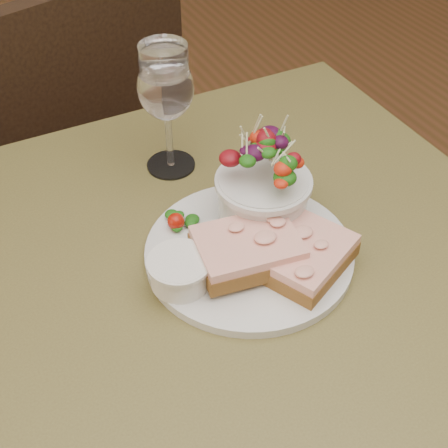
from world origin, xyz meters
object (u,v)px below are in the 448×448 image
salad_bowl (264,180)px  wine_glass (166,91)px  chair_far (74,216)px  sandwich_front (307,257)px  ramekin (180,270)px  dinner_plate (249,252)px  sandwich_back (247,249)px  cafe_table (230,331)px

salad_bowl → wine_glass: size_ratio=0.73×
chair_far → sandwich_front: bearing=84.2°
ramekin → wine_glass: size_ratio=0.39×
dinner_plate → sandwich_front: size_ratio=1.87×
sandwich_back → sandwich_front: bearing=-22.1°
ramekin → dinner_plate: bearing=7.2°
cafe_table → sandwich_front: 0.16m
cafe_table → ramekin: size_ratio=11.62×
wine_glass → dinner_plate: bearing=-86.6°
salad_bowl → ramekin: bearing=-157.8°
cafe_table → ramekin: ramekin is taller
cafe_table → sandwich_front: bearing=-20.9°
cafe_table → wine_glass: (0.03, 0.24, 0.22)m
chair_far → sandwich_back: 0.88m
chair_far → sandwich_back: chair_far is taller
sandwich_front → wine_glass: bearing=76.2°
chair_far → ramekin: (-0.01, -0.71, 0.49)m
sandwich_front → salad_bowl: salad_bowl is taller
chair_far → sandwich_front: (0.13, -0.76, 0.48)m
cafe_table → sandwich_back: size_ratio=6.08×
salad_bowl → wine_glass: (-0.06, 0.17, 0.05)m
cafe_table → sandwich_front: sandwich_front is taller
wine_glass → sandwich_back: bearing=-90.5°
sandwich_front → cafe_table: bearing=133.0°
ramekin → chair_far: bearing=89.0°
chair_far → wine_glass: bearing=82.8°
chair_far → sandwich_back: bearing=80.0°
sandwich_front → dinner_plate: bearing=103.2°
chair_far → ramekin: chair_far is taller
cafe_table → chair_far: bearing=93.7°
wine_glass → salad_bowl: bearing=-71.3°
sandwich_front → sandwich_back: size_ratio=1.04×
sandwich_front → ramekin: ramekin is taller
dinner_plate → wine_glass: 0.24m
dinner_plate → sandwich_back: bearing=-124.4°
ramekin → cafe_table: bearing=-11.3°
sandwich_back → wine_glass: 0.25m
chair_far → dinner_plate: size_ratio=3.51×
ramekin → wine_glass: wine_glass is taller
chair_far → ramekin: bearing=73.4°
ramekin → wine_glass: bearing=69.3°
dinner_plate → wine_glass: bearing=93.4°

